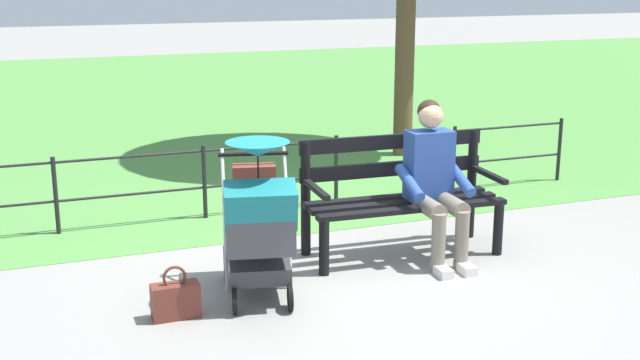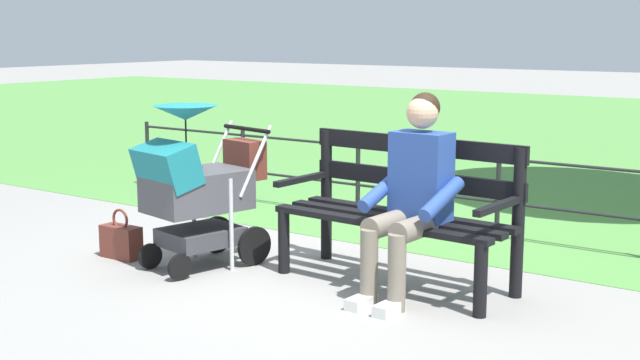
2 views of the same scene
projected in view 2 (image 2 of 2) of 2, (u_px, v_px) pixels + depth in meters
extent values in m
plane|color=gray|center=(314.00, 270.00, 5.95)|extent=(60.00, 60.00, 0.00)
cube|color=black|center=(407.00, 214.00, 5.66)|extent=(1.60, 0.18, 0.04)
cube|color=black|center=(392.00, 219.00, 5.52)|extent=(1.60, 0.18, 0.04)
cube|color=black|center=(376.00, 224.00, 5.38)|extent=(1.60, 0.18, 0.04)
cube|color=black|center=(415.00, 179.00, 5.70)|extent=(1.60, 0.11, 0.12)
cube|color=black|center=(416.00, 145.00, 5.66)|extent=(1.60, 0.11, 0.12)
cylinder|color=black|center=(481.00, 280.00, 4.95)|extent=(0.08, 0.08, 0.45)
cylinder|color=black|center=(518.00, 223.00, 5.28)|extent=(0.08, 0.08, 0.95)
cube|color=black|center=(499.00, 206.00, 5.03)|extent=(0.08, 0.56, 0.04)
cylinder|color=black|center=(284.00, 241.00, 5.86)|extent=(0.08, 0.08, 0.45)
cylinder|color=black|center=(326.00, 195.00, 6.19)|extent=(0.08, 0.08, 0.95)
cube|color=black|center=(302.00, 179.00, 5.94)|extent=(0.08, 0.56, 0.04)
cylinder|color=slate|center=(415.00, 228.00, 5.17)|extent=(0.16, 0.41, 0.14)
cylinder|color=slate|center=(388.00, 224.00, 5.29)|extent=(0.16, 0.41, 0.14)
cylinder|color=slate|center=(397.00, 273.00, 5.05)|extent=(0.11, 0.11, 0.47)
cylinder|color=slate|center=(369.00, 267.00, 5.17)|extent=(0.11, 0.11, 0.47)
cube|color=silver|center=(389.00, 309.00, 5.02)|extent=(0.11, 0.22, 0.07)
cube|color=silver|center=(361.00, 302.00, 5.15)|extent=(0.11, 0.22, 0.07)
cube|color=#284793|center=(421.00, 176.00, 5.35)|extent=(0.37, 0.24, 0.56)
cylinder|color=#284793|center=(442.00, 199.00, 5.14)|extent=(0.11, 0.43, 0.23)
cylinder|color=#284793|center=(381.00, 191.00, 5.41)|extent=(0.11, 0.43, 0.23)
sphere|color=tan|center=(422.00, 113.00, 5.28)|extent=(0.20, 0.20, 0.20)
sphere|color=black|center=(425.00, 108.00, 5.30)|extent=(0.19, 0.19, 0.19)
cylinder|color=black|center=(254.00, 246.00, 6.06)|extent=(0.09, 0.28, 0.28)
cylinder|color=black|center=(217.00, 235.00, 6.40)|extent=(0.09, 0.28, 0.28)
cylinder|color=black|center=(180.00, 267.00, 5.70)|extent=(0.07, 0.18, 0.18)
cylinder|color=black|center=(150.00, 256.00, 5.98)|extent=(0.07, 0.18, 0.18)
cube|color=#38383D|center=(201.00, 236.00, 6.02)|extent=(0.52, 0.60, 0.12)
cylinder|color=silver|center=(231.00, 225.00, 5.90)|extent=(0.03, 0.03, 0.65)
cylinder|color=silver|center=(194.00, 214.00, 6.23)|extent=(0.03, 0.03, 0.65)
cube|color=#47474C|center=(197.00, 191.00, 5.95)|extent=(0.60, 0.76, 0.28)
cube|color=#19727A|center=(167.00, 166.00, 5.75)|extent=(0.53, 0.40, 0.33)
cylinder|color=black|center=(247.00, 129.00, 6.17)|extent=(0.51, 0.14, 0.03)
cylinder|color=silver|center=(256.00, 161.00, 5.97)|extent=(0.09, 0.30, 0.49)
cylinder|color=silver|center=(217.00, 154.00, 6.30)|extent=(0.09, 0.30, 0.49)
cone|color=#19727A|center=(185.00, 113.00, 5.80)|extent=(0.53, 0.53, 0.10)
cylinder|color=black|center=(186.00, 139.00, 5.83)|extent=(0.01, 0.01, 0.30)
cube|color=brown|center=(245.00, 159.00, 6.19)|extent=(0.35, 0.23, 0.28)
cube|color=brown|center=(121.00, 242.00, 6.26)|extent=(0.32, 0.14, 0.24)
torus|color=brown|center=(120.00, 219.00, 6.23)|extent=(0.16, 0.02, 0.16)
cylinder|color=black|center=(498.00, 196.00, 6.80)|extent=(0.04, 0.04, 0.70)
cylinder|color=black|center=(358.00, 179.00, 7.55)|extent=(0.04, 0.04, 0.70)
cylinder|color=black|center=(243.00, 166.00, 8.30)|extent=(0.04, 0.04, 0.70)
cylinder|color=black|center=(148.00, 154.00, 9.05)|extent=(0.04, 0.04, 0.70)
cylinder|color=black|center=(425.00, 152.00, 7.12)|extent=(6.63, 0.02, 0.02)
cylinder|color=black|center=(424.00, 193.00, 7.18)|extent=(6.63, 0.02, 0.02)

